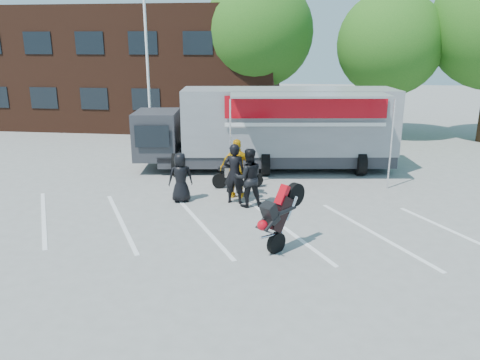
% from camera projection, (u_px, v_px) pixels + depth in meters
% --- Properties ---
extents(ground, '(100.00, 100.00, 0.00)m').
position_uv_depth(ground, '(277.00, 243.00, 12.11)').
color(ground, gray).
rests_on(ground, ground).
extents(parking_bay_lines, '(18.09, 13.33, 0.01)m').
position_uv_depth(parking_bay_lines, '(279.00, 229.00, 13.06)').
color(parking_bay_lines, white).
rests_on(parking_bay_lines, ground).
extents(office_building, '(18.00, 8.00, 7.00)m').
position_uv_depth(office_building, '(134.00, 68.00, 29.48)').
color(office_building, '#442215').
rests_on(office_building, ground).
extents(flagpole, '(1.61, 0.12, 8.00)m').
position_uv_depth(flagpole, '(152.00, 42.00, 20.97)').
color(flagpole, white).
rests_on(flagpole, ground).
extents(tree_left, '(6.12, 6.12, 8.64)m').
position_uv_depth(tree_left, '(258.00, 32.00, 26.02)').
color(tree_left, '#382314').
rests_on(tree_left, ground).
extents(tree_mid, '(5.44, 5.44, 7.68)m').
position_uv_depth(tree_mid, '(390.00, 44.00, 24.39)').
color(tree_mid, '#382314').
rests_on(tree_mid, ground).
extents(transporter_truck, '(10.83, 6.26, 3.27)m').
position_uv_depth(transporter_truck, '(275.00, 169.00, 19.34)').
color(transporter_truck, gray).
rests_on(transporter_truck, ground).
extents(parked_motorcycle, '(1.96, 1.03, 0.98)m').
position_uv_depth(parked_motorcycle, '(238.00, 188.00, 16.79)').
color(parked_motorcycle, '#AFAFB4').
rests_on(parked_motorcycle, ground).
extents(stunt_bike_rider, '(1.56, 1.69, 1.85)m').
position_uv_depth(stunt_bike_rider, '(291.00, 245.00, 12.01)').
color(stunt_bike_rider, black).
rests_on(stunt_bike_rider, ground).
extents(spectator_leather_a, '(0.92, 0.76, 1.63)m').
position_uv_depth(spectator_leather_a, '(181.00, 177.00, 15.13)').
color(spectator_leather_a, black).
rests_on(spectator_leather_a, ground).
extents(spectator_leather_b, '(0.75, 0.53, 1.96)m').
position_uv_depth(spectator_leather_b, '(234.00, 174.00, 14.95)').
color(spectator_leather_b, black).
rests_on(spectator_leather_b, ground).
extents(spectator_leather_c, '(1.07, 0.94, 1.87)m').
position_uv_depth(spectator_leather_c, '(248.00, 178.00, 14.65)').
color(spectator_leather_c, black).
rests_on(spectator_leather_c, ground).
extents(spectator_hivis, '(1.19, 0.55, 1.98)m').
position_uv_depth(spectator_hivis, '(237.00, 169.00, 15.49)').
color(spectator_hivis, '#EAA90C').
rests_on(spectator_hivis, ground).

